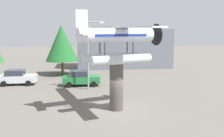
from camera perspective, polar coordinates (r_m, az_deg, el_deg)
name	(u,v)px	position (r m, az deg, el deg)	size (l,w,h in m)	color
ground_plane	(116,109)	(20.47, 0.99, -9.38)	(140.00, 140.00, 0.00)	#605B54
display_pedestal	(116,86)	(19.94, 1.01, -4.12)	(1.10, 1.10, 3.86)	#4C4742
floatplane_monument	(118,41)	(19.47, 1.39, 6.27)	(7.20, 10.25, 4.00)	silver
car_near_silver	(17,77)	(30.97, -20.96, -1.88)	(4.20, 2.02, 1.76)	silver
car_mid_green	(81,78)	(28.67, -7.17, -2.19)	(4.20, 2.02, 1.76)	#237A38
streetlight_primary	(90,50)	(26.32, -5.12, 4.26)	(1.84, 0.28, 7.28)	gray
storefront_building	(124,48)	(41.91, 2.71, 4.70)	(15.40, 5.58, 6.40)	slate
tree_east	(62,43)	(35.29, -11.49, 5.78)	(4.49, 4.49, 7.01)	brown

